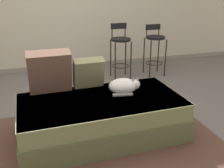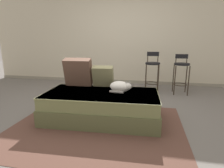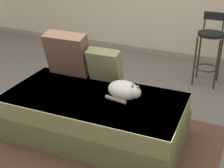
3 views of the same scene
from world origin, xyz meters
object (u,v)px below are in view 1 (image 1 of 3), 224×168
(cat, at_px, (124,86))
(bar_stool_near_window, at_px, (120,47))
(throw_pillow_middle, at_px, (89,73))
(bar_stool_by_doorway, at_px, (155,45))
(couch, at_px, (102,117))
(throw_pillow_corner, at_px, (50,72))

(cat, height_order, bar_stool_near_window, bar_stool_near_window)
(throw_pillow_middle, relative_size, cat, 1.03)
(cat, distance_m, bar_stool_by_doorway, 2.05)
(couch, height_order, throw_pillow_middle, throw_pillow_middle)
(throw_pillow_corner, height_order, bar_stool_by_doorway, throw_pillow_corner)
(throw_pillow_corner, xyz_separation_m, throw_pillow_middle, (0.44, 0.02, -0.06))
(cat, bearing_deg, throw_pillow_middle, 141.69)
(couch, distance_m, throw_pillow_corner, 0.77)
(throw_pillow_corner, relative_size, bar_stool_by_doorway, 0.54)
(throw_pillow_corner, bearing_deg, cat, -17.98)
(throw_pillow_corner, distance_m, throw_pillow_middle, 0.45)
(couch, bearing_deg, throw_pillow_middle, 99.23)
(couch, height_order, bar_stool_near_window, bar_stool_near_window)
(throw_pillow_corner, height_order, throw_pillow_middle, throw_pillow_corner)
(bar_stool_near_window, bearing_deg, throw_pillow_corner, -132.08)
(bar_stool_by_doorway, bearing_deg, throw_pillow_corner, -143.67)
(throw_pillow_middle, distance_m, bar_stool_near_window, 1.66)
(couch, bearing_deg, bar_stool_by_doorway, 50.83)
(throw_pillow_middle, height_order, bar_stool_by_doorway, bar_stool_by_doorway)
(cat, bearing_deg, bar_stool_near_window, 73.34)
(couch, bearing_deg, cat, 16.96)
(couch, relative_size, cat, 4.99)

